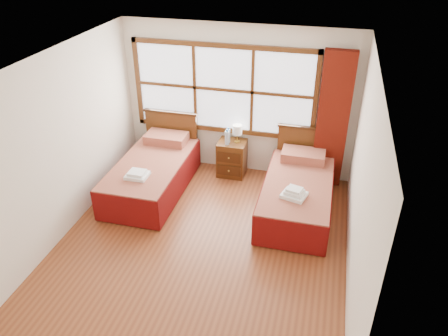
# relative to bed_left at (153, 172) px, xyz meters

# --- Properties ---
(floor) EXTENTS (4.50, 4.50, 0.00)m
(floor) POSITION_rel_bed_left_xyz_m (1.20, -1.20, -0.31)
(floor) COLOR brown
(floor) RESTS_ON ground
(ceiling) EXTENTS (4.50, 4.50, 0.00)m
(ceiling) POSITION_rel_bed_left_xyz_m (1.20, -1.20, 2.29)
(ceiling) COLOR white
(ceiling) RESTS_ON wall_back
(wall_back) EXTENTS (4.00, 0.00, 4.00)m
(wall_back) POSITION_rel_bed_left_xyz_m (1.20, 1.05, 0.99)
(wall_back) COLOR silver
(wall_back) RESTS_ON floor
(wall_left) EXTENTS (0.00, 4.50, 4.50)m
(wall_left) POSITION_rel_bed_left_xyz_m (-0.80, -1.20, 0.99)
(wall_left) COLOR silver
(wall_left) RESTS_ON floor
(wall_right) EXTENTS (0.00, 4.50, 4.50)m
(wall_right) POSITION_rel_bed_left_xyz_m (3.20, -1.20, 0.99)
(wall_right) COLOR silver
(wall_right) RESTS_ON floor
(window) EXTENTS (3.16, 0.06, 1.56)m
(window) POSITION_rel_bed_left_xyz_m (0.95, 1.02, 1.19)
(window) COLOR white
(window) RESTS_ON wall_back
(curtain) EXTENTS (0.50, 0.16, 2.30)m
(curtain) POSITION_rel_bed_left_xyz_m (2.80, 0.91, 0.86)
(curtain) COLOR #5D1309
(curtain) RESTS_ON wall_back
(bed_left) EXTENTS (1.06, 2.08, 1.03)m
(bed_left) POSITION_rel_bed_left_xyz_m (0.00, 0.00, 0.00)
(bed_left) COLOR #361C0B
(bed_left) RESTS_ON floor
(bed_right) EXTENTS (1.04, 2.06, 1.01)m
(bed_right) POSITION_rel_bed_left_xyz_m (2.41, 0.00, -0.01)
(bed_right) COLOR #361C0B
(bed_right) RESTS_ON floor
(nightstand) EXTENTS (0.48, 0.47, 0.64)m
(nightstand) POSITION_rel_bed_left_xyz_m (1.17, 0.80, 0.00)
(nightstand) COLOR #502B11
(nightstand) RESTS_ON floor
(towels_left) EXTENTS (0.33, 0.29, 0.10)m
(towels_left) POSITION_rel_bed_left_xyz_m (-0.01, -0.55, 0.28)
(towels_left) COLOR white
(towels_left) RESTS_ON bed_left
(towels_right) EXTENTS (0.40, 0.37, 0.14)m
(towels_right) POSITION_rel_bed_left_xyz_m (2.39, -0.48, 0.28)
(towels_right) COLOR white
(towels_right) RESTS_ON bed_right
(lamp) EXTENTS (0.16, 0.16, 0.32)m
(lamp) POSITION_rel_bed_left_xyz_m (1.25, 0.82, 0.55)
(lamp) COLOR gold
(lamp) RESTS_ON nightstand
(bottle_near) EXTENTS (0.07, 0.07, 0.28)m
(bottle_near) POSITION_rel_bed_left_xyz_m (1.10, 0.78, 0.45)
(bottle_near) COLOR #A2BCD0
(bottle_near) RESTS_ON nightstand
(bottle_far) EXTENTS (0.07, 0.07, 0.28)m
(bottle_far) POSITION_rel_bed_left_xyz_m (1.10, 0.69, 0.45)
(bottle_far) COLOR #A2BCD0
(bottle_far) RESTS_ON nightstand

